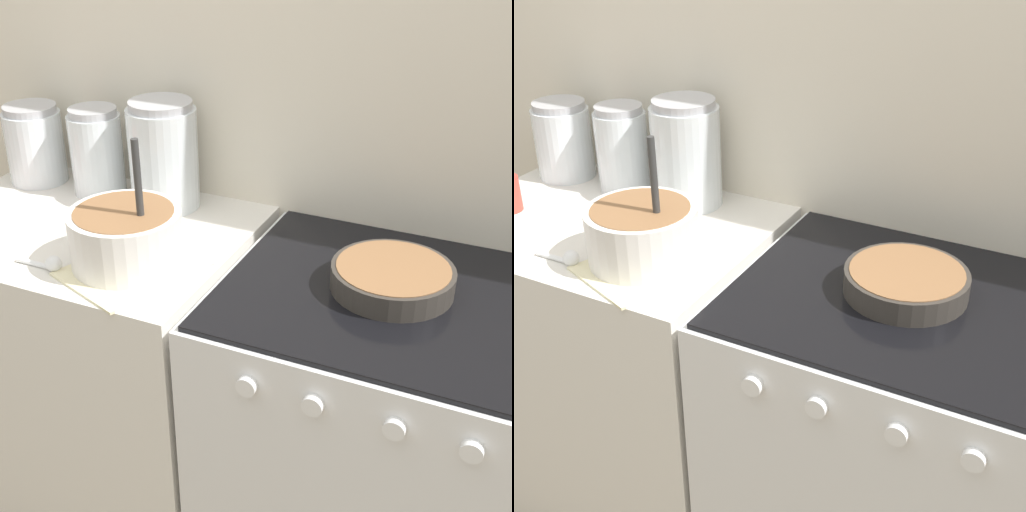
% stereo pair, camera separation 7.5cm
% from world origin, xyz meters
% --- Properties ---
extents(wall_back, '(4.60, 0.05, 2.40)m').
position_xyz_m(wall_back, '(0.00, 0.62, 1.20)').
color(wall_back, beige).
rests_on(wall_back, ground_plane).
extents(countertop_cabinet, '(0.80, 0.60, 0.91)m').
position_xyz_m(countertop_cabinet, '(-0.40, 0.30, 0.46)').
color(countertop_cabinet, silver).
rests_on(countertop_cabinet, ground_plane).
extents(stove, '(0.75, 0.61, 0.91)m').
position_xyz_m(stove, '(0.39, 0.30, 0.46)').
color(stove, silver).
rests_on(stove, ground_plane).
extents(mixing_bowl, '(0.25, 0.25, 0.30)m').
position_xyz_m(mixing_bowl, '(-0.19, 0.18, 0.99)').
color(mixing_bowl, white).
rests_on(mixing_bowl, countertop_cabinet).
extents(baking_pan, '(0.26, 0.26, 0.05)m').
position_xyz_m(baking_pan, '(0.37, 0.32, 0.94)').
color(baking_pan, '#38332D').
rests_on(baking_pan, stove).
extents(storage_jar_left, '(0.16, 0.16, 0.22)m').
position_xyz_m(storage_jar_left, '(-0.68, 0.49, 1.00)').
color(storage_jar_left, silver).
rests_on(storage_jar_left, countertop_cabinet).
extents(storage_jar_middle, '(0.14, 0.14, 0.23)m').
position_xyz_m(storage_jar_middle, '(-0.48, 0.49, 1.01)').
color(storage_jar_middle, silver).
rests_on(storage_jar_middle, countertop_cabinet).
extents(storage_jar_right, '(0.18, 0.18, 0.28)m').
position_xyz_m(storage_jar_right, '(-0.27, 0.49, 1.03)').
color(storage_jar_right, silver).
rests_on(storage_jar_right, countertop_cabinet).
extents(recipe_page, '(0.31, 0.34, 0.01)m').
position_xyz_m(recipe_page, '(-0.17, 0.16, 0.91)').
color(recipe_page, beige).
rests_on(recipe_page, countertop_cabinet).
extents(measuring_spoon, '(0.12, 0.04, 0.04)m').
position_xyz_m(measuring_spoon, '(-0.33, 0.09, 0.93)').
color(measuring_spoon, white).
rests_on(measuring_spoon, countertop_cabinet).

